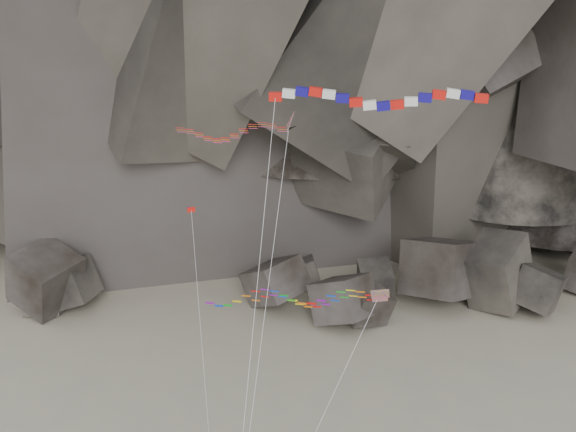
{
  "coord_description": "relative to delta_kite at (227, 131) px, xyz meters",
  "views": [
    {
      "loc": [
        7.25,
        -43.94,
        36.92
      ],
      "look_at": [
        2.82,
        6.0,
        20.19
      ],
      "focal_mm": 45.0,
      "sensor_mm": 36.0,
      "label": 1
    }
  ],
  "objects": [
    {
      "name": "boulder_field",
      "position": [
        8.26,
        26.69,
        -23.69
      ],
      "size": [
        71.92,
        19.15,
        9.64
      ],
      "color": "#47423F",
      "rests_on": "ground"
    },
    {
      "name": "banner_kite",
      "position": [
        10.32,
        -4.65,
        3.19
      ],
      "size": [
        14.79,
        15.1,
        28.6
      ],
      "rotation": [
        0.0,
        0.0,
        -0.03
      ],
      "color": "red",
      "rests_on": "ground"
    },
    {
      "name": "parafoil_kite",
      "position": [
        4.67,
        -4.92,
        -10.5
      ],
      "size": [
        13.18,
        14.56,
        15.3
      ],
      "rotation": [
        0.0,
        0.0,
        0.05
      ],
      "color": "#DCA50C",
      "rests_on": "ground"
    },
    {
      "name": "delta_kite",
      "position": [
        0.0,
        0.0,
        0.0
      ],
      "size": [
        9.17,
        19.87,
        26.37
      ],
      "rotation": [
        0.0,
        0.0,
        0.1
      ],
      "color": "red",
      "rests_on": "ground"
    },
    {
      "name": "pennant_kite",
      "position": [
        -0.92,
        -7.45,
        -9.6
      ],
      "size": [
        4.69,
        15.48,
        20.12
      ],
      "rotation": [
        0.0,
        0.0,
        0.41
      ],
      "color": "red",
      "rests_on": "ground"
    }
  ]
}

